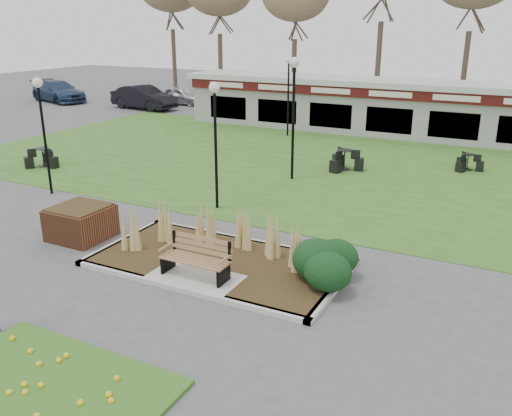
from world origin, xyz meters
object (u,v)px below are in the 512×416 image
at_px(food_pavilion, 396,107).
at_px(bistro_set_b, 467,165).
at_px(park_bench, 197,257).
at_px(bistro_set_a, 43,160).
at_px(lamp_post_mid_right, 294,92).
at_px(car_silver, 181,96).
at_px(car_blue, 58,91).
at_px(lamp_post_near_right, 215,118).
at_px(lamp_post_mid_left, 41,111).
at_px(car_black, 144,97).
at_px(brick_planter, 81,222).
at_px(bistro_set_c, 344,163).
at_px(lamp_post_far_left, 289,79).

relative_size(food_pavilion, bistro_set_b, 19.63).
xyz_separation_m(park_bench, bistro_set_a, (-11.64, 6.02, -0.31)).
distance_m(lamp_post_mid_right, car_silver, 21.44).
bearing_deg(park_bench, bistro_set_b, 71.71).
bearing_deg(car_blue, park_bench, -112.23).
xyz_separation_m(lamp_post_near_right, bistro_set_a, (-9.35, 1.29, -2.71)).
distance_m(lamp_post_mid_left, car_black, 19.84).
xyz_separation_m(lamp_post_mid_left, car_black, (-9.40, 17.34, -2.16)).
distance_m(bistro_set_a, bistro_set_b, 17.81).
bearing_deg(bistro_set_b, brick_planter, -124.73).
height_order(food_pavilion, lamp_post_mid_right, lamp_post_mid_right).
xyz_separation_m(food_pavilion, car_blue, (-26.00, 1.04, -0.69)).
xyz_separation_m(lamp_post_mid_left, car_silver, (-8.37, 20.38, -2.33)).
distance_m(bistro_set_c, car_silver, 20.87).
height_order(lamp_post_mid_right, car_black, lamp_post_mid_right).
bearing_deg(bistro_set_a, lamp_post_far_left, 58.46).
xyz_separation_m(bistro_set_c, car_black, (-17.75, 9.44, 0.52)).
relative_size(park_bench, car_silver, 0.45).
bearing_deg(lamp_post_near_right, park_bench, -64.20).
xyz_separation_m(bistro_set_c, car_blue, (-25.92, 9.44, 0.49)).
bearing_deg(lamp_post_near_right, car_black, 134.15).
relative_size(park_bench, food_pavilion, 0.07).
bearing_deg(bistro_set_a, bistro_set_c, 24.57).
xyz_separation_m(brick_planter, lamp_post_near_right, (2.11, 3.98, 2.51)).
height_order(car_black, car_blue, car_black).
bearing_deg(brick_planter, lamp_post_far_left, 92.35).
distance_m(bistro_set_b, car_blue, 31.32).
xyz_separation_m(food_pavilion, car_black, (-17.84, 1.04, -0.66)).
bearing_deg(bistro_set_c, lamp_post_mid_left, -136.61).
distance_m(lamp_post_mid_right, bistro_set_c, 4.05).
bearing_deg(brick_planter, car_blue, 137.20).
distance_m(bistro_set_b, bistro_set_c, 5.10).
bearing_deg(food_pavilion, car_blue, 177.72).
distance_m(car_black, car_blue, 8.16).
height_order(lamp_post_near_right, bistro_set_a, lamp_post_near_right).
bearing_deg(food_pavilion, bistro_set_a, -130.37).
bearing_deg(bistro_set_a, food_pavilion, 49.63).
relative_size(food_pavilion, bistro_set_a, 16.73).
xyz_separation_m(lamp_post_far_left, car_black, (-12.78, 4.00, -2.20)).
height_order(brick_planter, bistro_set_b, brick_planter).
bearing_deg(lamp_post_far_left, car_silver, 149.05).
bearing_deg(car_silver, bistro_set_b, -117.31).
relative_size(brick_planter, bistro_set_b, 1.20).
distance_m(food_pavilion, lamp_post_far_left, 6.06).
bearing_deg(park_bench, food_pavilion, 90.00).
distance_m(lamp_post_near_right, bistro_set_b, 11.47).
height_order(bistro_set_a, car_blue, car_blue).
xyz_separation_m(food_pavilion, lamp_post_mid_left, (-8.43, -16.30, 1.50)).
xyz_separation_m(lamp_post_near_right, lamp_post_far_left, (-2.77, 12.02, 0.03)).
bearing_deg(park_bench, brick_planter, 170.31).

